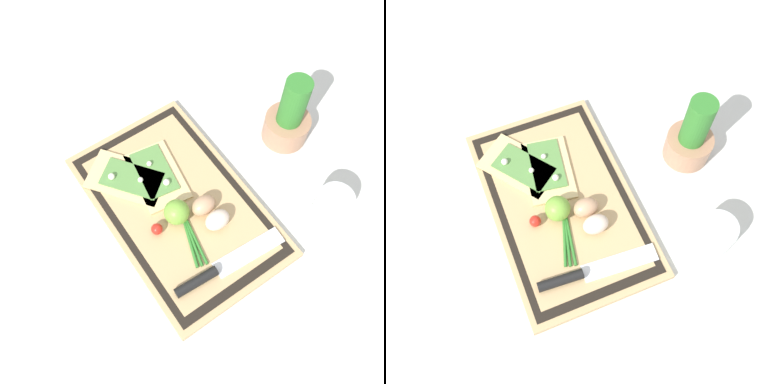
{
  "view_description": "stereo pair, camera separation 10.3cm",
  "coord_description": "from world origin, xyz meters",
  "views": [
    {
      "loc": [
        0.39,
        -0.23,
        0.96
      ],
      "look_at": [
        0.0,
        0.04,
        0.04
      ],
      "focal_mm": 42.0,
      "sensor_mm": 36.0,
      "label": 1
    },
    {
      "loc": [
        0.44,
        -0.14,
        0.96
      ],
      "look_at": [
        0.0,
        0.04,
        0.04
      ],
      "focal_mm": 42.0,
      "sensor_mm": 36.0,
      "label": 2
    }
  ],
  "objects": [
    {
      "name": "pizza_slice_far",
      "position": [
        -0.09,
        -0.0,
        0.02
      ],
      "size": [
        0.19,
        0.13,
        0.02
      ],
      "color": "#DBBC7F",
      "rests_on": "cutting_board"
    },
    {
      "name": "egg_brown",
      "position": [
        0.04,
        0.04,
        0.04
      ],
      "size": [
        0.04,
        0.06,
        0.04
      ],
      "primitive_type": "ellipsoid",
      "color": "tan",
      "rests_on": "cutting_board"
    },
    {
      "name": "egg_pink",
      "position": [
        0.09,
        0.05,
        0.04
      ],
      "size": [
        0.04,
        0.06,
        0.04
      ],
      "primitive_type": "ellipsoid",
      "color": "beige",
      "rests_on": "cutting_board"
    },
    {
      "name": "knife",
      "position": [
        0.18,
        -0.03,
        0.03
      ],
      "size": [
        0.05,
        0.27,
        0.02
      ],
      "color": "silver",
      "rests_on": "cutting_board"
    },
    {
      "name": "cherry_tomato_red",
      "position": [
        0.03,
        -0.08,
        0.03
      ],
      "size": [
        0.03,
        0.03,
        0.03
      ],
      "primitive_type": "sphere",
      "color": "red",
      "rests_on": "cutting_board"
    },
    {
      "name": "lime",
      "position": [
        0.03,
        -0.02,
        0.05
      ],
      "size": [
        0.06,
        0.06,
        0.06
      ],
      "primitive_type": "sphere",
      "color": "#70A838",
      "rests_on": "cutting_board"
    },
    {
      "name": "cutting_board",
      "position": [
        0.0,
        0.0,
        0.01
      ],
      "size": [
        0.52,
        0.32,
        0.02
      ],
      "color": "tan",
      "rests_on": "ground_plane"
    },
    {
      "name": "sauce_jar",
      "position": [
        0.21,
        0.28,
        0.04
      ],
      "size": [
        0.08,
        0.08,
        0.09
      ],
      "color": "silver",
      "rests_on": "ground_plane"
    },
    {
      "name": "herb_pot",
      "position": [
        -0.02,
        0.34,
        0.07
      ],
      "size": [
        0.11,
        0.11,
        0.2
      ],
      "color": "#AD7A5B",
      "rests_on": "ground_plane"
    },
    {
      "name": "ground_plane",
      "position": [
        0.0,
        0.0,
        0.0
      ],
      "size": [
        6.0,
        6.0,
        0.0
      ],
      "primitive_type": "plane",
      "color": "silver"
    },
    {
      "name": "pizza_slice_near",
      "position": [
        -0.12,
        -0.06,
        0.02
      ],
      "size": [
        0.21,
        0.19,
        0.02
      ],
      "color": "#DBBC7F",
      "rests_on": "cutting_board"
    },
    {
      "name": "scallion_bunch",
      "position": [
        0.01,
        0.0,
        0.02
      ],
      "size": [
        0.3,
        0.11,
        0.01
      ],
      "color": "#2D7528",
      "rests_on": "cutting_board"
    }
  ]
}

